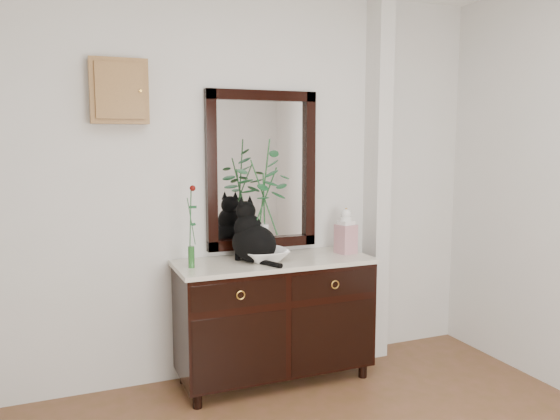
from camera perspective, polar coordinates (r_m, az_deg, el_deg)
name	(u,v)px	position (r m, az deg, el deg)	size (l,w,h in m)	color
wall_back	(248,183)	(3.81, -3.38, 2.79)	(3.60, 0.04, 2.70)	silver
pilaster	(377,180)	(4.17, 10.12, 3.07)	(0.12, 0.20, 2.70)	silver
sideboard	(274,314)	(3.79, -0.58, -10.78)	(1.33, 0.52, 0.82)	black
wall_mirror	(262,170)	(3.83, -1.90, 4.16)	(0.80, 0.06, 1.10)	black
key_cabinet	(119,91)	(3.59, -16.47, 11.81)	(0.35, 0.10, 0.40)	brown
cat	(254,231)	(3.60, -2.74, -2.23)	(0.29, 0.35, 0.41)	black
lotus_bowl	(264,255)	(3.65, -1.66, -4.74)	(0.32, 0.32, 0.08)	white
vase_branches	(264,198)	(3.59, -1.68, 1.23)	(0.38, 0.38, 0.80)	silver
bud_vase_rose	(191,226)	(3.46, -9.31, -1.67)	(0.06, 0.06, 0.53)	#255E25
ginger_jar	(346,230)	(3.90, 6.90, -2.13)	(0.12, 0.12, 0.33)	silver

